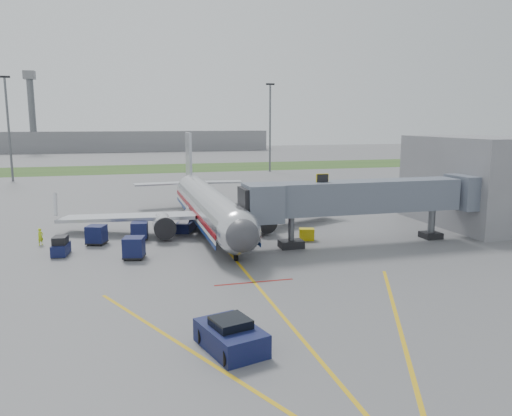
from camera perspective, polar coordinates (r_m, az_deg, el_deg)
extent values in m
plane|color=#565659|center=(40.83, -1.67, -6.78)|extent=(400.00, 400.00, 0.00)
cube|color=#2D4C1E|center=(128.90, -11.11, 4.46)|extent=(300.00, 25.00, 0.01)
cube|color=gold|center=(38.97, -0.98, -7.59)|extent=(0.25, 50.00, 0.01)
cube|color=maroon|center=(37.13, -0.21, -8.48)|extent=(6.00, 0.25, 0.01)
cube|color=gold|center=(26.91, -7.33, -15.95)|extent=(9.52, 20.04, 0.01)
cube|color=gold|center=(30.71, 16.05, -12.90)|extent=(9.52, 20.04, 0.01)
cylinder|color=silver|center=(54.57, -5.38, 0.33)|extent=(3.80, 28.00, 3.80)
sphere|color=silver|center=(41.09, -2.02, -2.78)|extent=(3.80, 3.80, 3.80)
sphere|color=#38383D|center=(39.86, -1.59, -3.18)|extent=(2.74, 2.74, 2.74)
cube|color=black|center=(40.59, -1.89, -2.15)|extent=(2.20, 1.20, 0.55)
cone|color=silver|center=(70.72, -7.68, 2.46)|extent=(3.80, 5.00, 3.80)
cube|color=#B7BAC1|center=(69.83, -7.70, 5.67)|extent=(0.35, 4.20, 7.00)
cube|color=#B7BAC1|center=(53.96, -14.29, -1.01)|extent=(15.10, 8.59, 1.13)
cube|color=#B7BAC1|center=(56.76, 3.12, -0.19)|extent=(15.10, 8.59, 1.13)
cylinder|color=silver|center=(51.25, -10.51, -1.95)|extent=(2.10, 3.60, 2.10)
cylinder|color=silver|center=(53.07, 0.75, -1.38)|extent=(2.10, 3.60, 2.10)
cube|color=maroon|center=(54.98, -3.40, 0.06)|extent=(0.05, 28.00, 0.45)
cube|color=navy|center=(55.14, -3.39, -0.86)|extent=(0.05, 28.00, 0.35)
cylinder|color=black|center=(42.62, -2.31, -5.65)|extent=(0.28, 0.70, 0.70)
cylinder|color=black|center=(55.10, -8.10, -2.01)|extent=(0.50, 1.00, 1.00)
cylinder|color=black|center=(55.95, -2.80, -1.75)|extent=(0.50, 1.00, 1.00)
cube|color=slate|center=(48.91, 11.86, 1.31)|extent=(20.00, 3.00, 3.00)
cube|color=slate|center=(45.36, 0.75, 0.61)|extent=(3.20, 3.60, 3.40)
cube|color=black|center=(45.05, -0.72, 0.55)|extent=(1.60, 3.00, 2.80)
cube|color=gold|center=(47.00, 7.58, 3.31)|extent=(1.20, 0.15, 1.00)
cylinder|color=#595B60|center=(46.73, 4.05, -2.70)|extent=(0.56, 0.56, 3.10)
cube|color=black|center=(47.01, 4.03, -4.13)|extent=(2.20, 1.60, 0.70)
cylinder|color=#595B60|center=(53.50, 19.41, -1.64)|extent=(0.70, 0.70, 3.10)
cube|color=black|center=(53.75, 19.33, -2.94)|extent=(1.80, 1.80, 0.60)
cube|color=slate|center=(55.38, 23.01, 1.71)|extent=(3.00, 4.00, 3.40)
cube|color=slate|center=(62.31, 23.83, 2.85)|extent=(10.00, 16.00, 10.00)
cylinder|color=#595B60|center=(110.06, -26.41, 7.96)|extent=(0.44, 0.44, 20.00)
cube|color=black|center=(110.38, -26.82, 13.24)|extent=(2.00, 0.40, 0.40)
cylinder|color=#595B60|center=(118.09, 1.61, 9.02)|extent=(0.44, 0.44, 20.00)
cube|color=black|center=(118.39, 1.64, 13.97)|extent=(2.00, 0.40, 0.40)
cube|color=slate|center=(208.19, -15.56, 7.37)|extent=(120.00, 14.00, 8.00)
cylinder|color=#595B60|center=(205.40, -24.21, 9.64)|extent=(2.40, 2.40, 28.00)
cube|color=slate|center=(206.07, -24.50, 13.67)|extent=(4.00, 4.00, 3.00)
cube|color=#0D1A3A|center=(26.75, -2.90, -14.60)|extent=(3.47, 4.56, 1.24)
cube|color=black|center=(26.43, -2.92, -13.04)|extent=(2.21, 2.21, 0.56)
cylinder|color=black|center=(25.23, -3.39, -16.60)|extent=(0.48, 0.93, 0.90)
cylinder|color=black|center=(26.12, 0.69, -15.62)|extent=(0.48, 0.93, 0.90)
cylinder|color=black|center=(27.61, -6.28, -14.22)|extent=(0.48, 0.93, 0.90)
cylinder|color=black|center=(28.43, -2.47, -13.43)|extent=(0.48, 0.93, 0.90)
cube|color=#0D1A3A|center=(47.58, -21.41, -4.40)|extent=(1.54, 2.54, 0.96)
cube|color=black|center=(47.39, -21.47, -3.44)|extent=(1.34, 1.67, 0.67)
cylinder|color=black|center=(46.95, -22.20, -5.00)|extent=(0.27, 0.50, 0.48)
cylinder|color=black|center=(46.72, -21.05, -5.00)|extent=(0.27, 0.50, 0.48)
cylinder|color=black|center=(48.58, -21.71, -4.49)|extent=(0.27, 0.50, 0.48)
cylinder|color=black|center=(48.36, -20.60, -4.48)|extent=(0.27, 0.50, 0.48)
cube|color=#0D1A3A|center=(50.40, -17.78, -2.85)|extent=(2.12, 2.12, 1.66)
cube|color=black|center=(50.58, -17.73, -3.76)|extent=(2.19, 2.19, 0.13)
cylinder|color=black|center=(50.26, -18.68, -3.95)|extent=(0.32, 0.36, 0.30)
cylinder|color=black|center=(49.77, -17.32, -4.01)|extent=(0.32, 0.36, 0.30)
cylinder|color=black|center=(51.41, -18.12, -3.61)|extent=(0.32, 0.36, 0.30)
cylinder|color=black|center=(50.93, -16.78, -3.67)|extent=(0.32, 0.36, 0.30)
cube|color=#0D1A3A|center=(51.28, -13.18, -2.47)|extent=(1.78, 1.78, 1.58)
cube|color=black|center=(51.45, -13.14, -3.33)|extent=(1.84, 1.84, 0.12)
cylinder|color=black|center=(50.93, -13.90, -3.54)|extent=(0.26, 0.31, 0.29)
cylinder|color=black|center=(50.81, -12.52, -3.52)|extent=(0.26, 0.31, 0.29)
cylinder|color=black|center=(52.12, -13.75, -3.23)|extent=(0.26, 0.31, 0.29)
cylinder|color=black|center=(51.99, -12.40, -3.21)|extent=(0.26, 0.31, 0.29)
cube|color=#0D1A3A|center=(44.33, -13.79, -4.33)|extent=(2.03, 2.03, 1.70)
cube|color=black|center=(44.54, -13.74, -5.38)|extent=(2.10, 2.10, 0.13)
cylinder|color=black|center=(44.07, -14.75, -5.65)|extent=(0.30, 0.35, 0.31)
cylinder|color=black|center=(43.80, -13.06, -5.67)|extent=(0.30, 0.35, 0.31)
cylinder|color=black|center=(45.31, -14.39, -5.21)|extent=(0.30, 0.35, 0.31)
cylinder|color=black|center=(45.05, -12.75, -5.23)|extent=(0.30, 0.35, 0.31)
cube|color=#0D1A3A|center=(54.88, -7.96, -2.00)|extent=(2.96, 4.34, 1.01)
cube|color=black|center=(55.20, -7.84, -0.80)|extent=(2.62, 4.58, 1.59)
cylinder|color=black|center=(53.68, -8.93, -2.50)|extent=(0.46, 0.68, 0.63)
cylinder|color=black|center=(53.40, -7.77, -2.54)|extent=(0.46, 0.68, 0.63)
cylinder|color=black|center=(56.44, -8.14, -1.87)|extent=(0.46, 0.68, 0.63)
cylinder|color=black|center=(56.17, -7.03, -1.90)|extent=(0.46, 0.68, 0.63)
cube|color=gold|center=(50.06, 5.81, -3.01)|extent=(1.68, 1.36, 1.17)
cylinder|color=black|center=(50.12, 5.24, -3.50)|extent=(0.27, 0.34, 0.29)
cylinder|color=black|center=(50.20, 6.36, -3.50)|extent=(0.27, 0.34, 0.29)
imported|color=#C3E41A|center=(52.01, -23.41, -3.03)|extent=(0.70, 0.70, 1.64)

